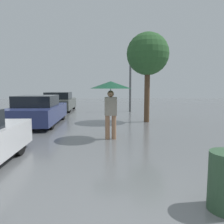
{
  "coord_description": "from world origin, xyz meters",
  "views": [
    {
      "loc": [
        -0.44,
        -2.18,
        1.64
      ],
      "look_at": [
        -0.1,
        4.61,
        0.87
      ],
      "focal_mm": 35.0,
      "sensor_mm": 36.0,
      "label": 1
    }
  ],
  "objects_px": {
    "parked_car_middle": "(38,111)",
    "pedestrian": "(111,90)",
    "parked_car_farthest": "(59,102)",
    "street_lamp": "(130,77)",
    "tree": "(148,55)"
  },
  "relations": [
    {
      "from": "parked_car_middle",
      "to": "street_lamp",
      "type": "bearing_deg",
      "value": 45.67
    },
    {
      "from": "parked_car_farthest",
      "to": "tree",
      "type": "xyz_separation_m",
      "value": [
        5.11,
        -5.33,
        2.52
      ]
    },
    {
      "from": "parked_car_farthest",
      "to": "pedestrian",
      "type": "bearing_deg",
      "value": -69.5
    },
    {
      "from": "parked_car_farthest",
      "to": "street_lamp",
      "type": "relative_size",
      "value": 0.99
    },
    {
      "from": "parked_car_middle",
      "to": "pedestrian",
      "type": "bearing_deg",
      "value": -43.93
    },
    {
      "from": "pedestrian",
      "to": "tree",
      "type": "height_order",
      "value": "tree"
    },
    {
      "from": "tree",
      "to": "parked_car_middle",
      "type": "bearing_deg",
      "value": -175.48
    },
    {
      "from": "parked_car_middle",
      "to": "parked_car_farthest",
      "type": "relative_size",
      "value": 1.0
    },
    {
      "from": "parked_car_middle",
      "to": "street_lamp",
      "type": "height_order",
      "value": "street_lamp"
    },
    {
      "from": "parked_car_farthest",
      "to": "street_lamp",
      "type": "distance_m",
      "value": 5.26
    },
    {
      "from": "pedestrian",
      "to": "parked_car_farthest",
      "type": "bearing_deg",
      "value": 110.5
    },
    {
      "from": "pedestrian",
      "to": "parked_car_farthest",
      "type": "xyz_separation_m",
      "value": [
        -3.26,
        8.71,
        -0.94
      ]
    },
    {
      "from": "pedestrian",
      "to": "tree",
      "type": "bearing_deg",
      "value": 61.25
    },
    {
      "from": "tree",
      "to": "pedestrian",
      "type": "bearing_deg",
      "value": -118.75
    },
    {
      "from": "street_lamp",
      "to": "pedestrian",
      "type": "bearing_deg",
      "value": -101.89
    }
  ]
}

